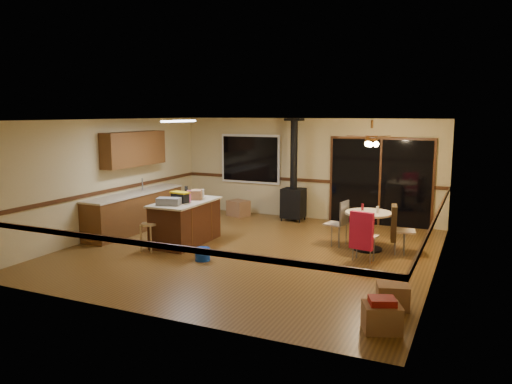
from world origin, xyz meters
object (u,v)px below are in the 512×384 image
Objects in this scene: wood_stove at (293,192)px; chair_near at (362,231)px; kitchen_island at (186,222)px; toolbox_black at (180,198)px; chair_right at (395,223)px; box_under_window at (238,208)px; box_corner_a at (382,318)px; blue_bucket at (203,254)px; dining_table at (368,224)px; chair_left at (340,218)px; bar_stool at (150,237)px; toolbox_grey at (169,201)px; box_corner_b at (393,296)px.

wood_stove is 3.60× the size of chair_near.
toolbox_black is (-0.01, -0.18, 0.54)m from kitchen_island.
chair_right reaches higher than box_under_window.
box_corner_a is at bearing -28.48° from toolbox_black.
dining_table is (2.66, 2.00, 0.41)m from blue_bucket.
kitchen_island is 3.78m from dining_table.
chair_left is at bearing 23.04° from toolbox_black.
dining_table is at bearing 25.17° from bar_stool.
toolbox_black is at bearing 151.52° from box_corner_a.
bar_stool is 0.80× the size of chair_right.
bar_stool is at bearing -116.30° from toolbox_black.
bar_stool is 0.80× the size of chair_near.
bar_stool is 0.61× the size of dining_table.
chair_near is 1.00m from chair_right.
kitchen_island is at bearing 86.97° from toolbox_black.
toolbox_grey is 0.66× the size of chair_right.
chair_left is (2.07, 2.09, 0.47)m from blue_bucket.
toolbox_grey is at bearing -159.66° from chair_right.
chair_near reaches higher than box_corner_a.
toolbox_grey is 3.56m from box_under_window.
dining_table reaches higher than box_under_window.
bar_stool is at bearing -154.83° from dining_table.
chair_right is (0.52, 0.02, 0.06)m from dining_table.
chair_near reaches higher than dining_table.
toolbox_grey is 0.50× the size of dining_table.
wood_stove is at bearing 145.10° from chair_right.
wood_stove is 8.90× the size of blue_bucket.
box_corner_b is at bearing -56.06° from wood_stove.
bar_stool is 3.90m from chair_left.
box_under_window is (-0.23, 2.97, -0.24)m from kitchen_island.
dining_table is at bearing 15.96° from kitchen_island.
chair_near is (3.77, 0.67, -0.38)m from toolbox_grey.
wood_stove is at bearing 129.76° from chair_near.
kitchen_island is 4.97m from box_corner_b.
chair_right reaches higher than bar_stool.
toolbox_grey is 3.85m from chair_near.
dining_table reaches higher than box_corner_a.
wood_stove reaches higher than toolbox_black.
wood_stove is at bearing 119.96° from box_corner_a.
box_corner_a is (0.90, -2.84, -0.42)m from chair_near.
toolbox_black is 0.50× the size of chair_near.
dining_table is at bearing -26.51° from box_under_window.
box_corner_a is at bearing -67.68° from chair_left.
dining_table is 1.77× the size of box_under_window.
dining_table is (3.97, 1.86, 0.25)m from bar_stool.
dining_table reaches higher than blue_bucket.
blue_bucket is (-0.32, -4.01, -0.61)m from wood_stove.
box_corner_b is at bearing -71.58° from dining_table.
dining_table is 1.32× the size of chair_right.
box_under_window reaches higher than blue_bucket.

